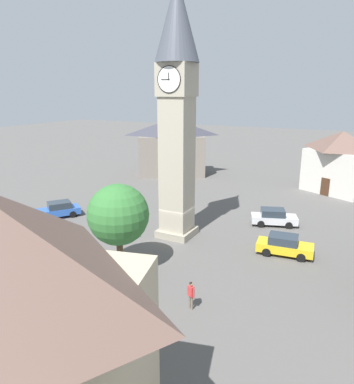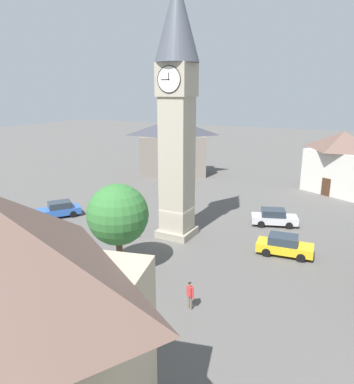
{
  "view_description": "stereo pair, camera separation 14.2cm",
  "coord_description": "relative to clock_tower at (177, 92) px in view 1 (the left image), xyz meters",
  "views": [
    {
      "loc": [
        -13.39,
        25.76,
        11.91
      ],
      "look_at": [
        0.0,
        0.0,
        3.85
      ],
      "focal_mm": 33.89,
      "sensor_mm": 36.0,
      "label": 1
    },
    {
      "loc": [
        -13.51,
        25.7,
        11.91
      ],
      "look_at": [
        0.0,
        0.0,
        3.85
      ],
      "focal_mm": 33.89,
      "sensor_mm": 36.0,
      "label": 2
    }
  ],
  "objects": [
    {
      "name": "ground_plane",
      "position": [
        -0.0,
        -0.0,
        -11.86
      ],
      "size": [
        200.0,
        200.0,
        0.0
      ],
      "primitive_type": "plane",
      "color": "#565451"
    },
    {
      "name": "car_red_corner",
      "position": [
        12.49,
        1.22,
        -11.1
      ],
      "size": [
        3.76,
        4.34,
        1.53
      ],
      "color": "#2D5BB7",
      "rests_on": "ground"
    },
    {
      "name": "road_sign",
      "position": [
        3.0,
        3.62,
        -9.96
      ],
      "size": [
        0.6,
        0.07,
        2.8
      ],
      "color": "gray",
      "rests_on": "ground"
    },
    {
      "name": "pedestrian",
      "position": [
        -5.75,
        9.37,
        -10.85
      ],
      "size": [
        0.52,
        0.35,
        1.69
      ],
      "color": "#706656",
      "rests_on": "ground"
    },
    {
      "name": "clock_tower",
      "position": [
        0.0,
        0.0,
        0.0
      ],
      "size": [
        3.42,
        3.42,
        20.28
      ],
      "color": "gray",
      "rests_on": "ground"
    },
    {
      "name": "car_silver_kerb",
      "position": [
        -6.78,
        -6.29,
        -11.1
      ],
      "size": [
        4.45,
        2.97,
        1.53
      ],
      "color": "silver",
      "rests_on": "ground"
    },
    {
      "name": "tree",
      "position": [
        0.54,
        7.41,
        -7.83
      ],
      "size": [
        4.12,
        4.12,
        6.11
      ],
      "color": "brown",
      "rests_on": "ground"
    },
    {
      "name": "building_hall_far",
      "position": [
        11.63,
        -20.75,
        -7.67
      ],
      "size": [
        11.32,
        9.72,
        8.21
      ],
      "color": "slate",
      "rests_on": "ground"
    },
    {
      "name": "building_terrace_right",
      "position": [
        -11.01,
        -21.3,
        -8.07
      ],
      "size": [
        9.16,
        8.19,
        7.44
      ],
      "color": "beige",
      "rests_on": "ground"
    },
    {
      "name": "car_blue_kerb",
      "position": [
        -8.96,
        -0.31,
        -11.1
      ],
      "size": [
        4.29,
        2.15,
        1.53
      ],
      "color": "gold",
      "rests_on": "ground"
    }
  ]
}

